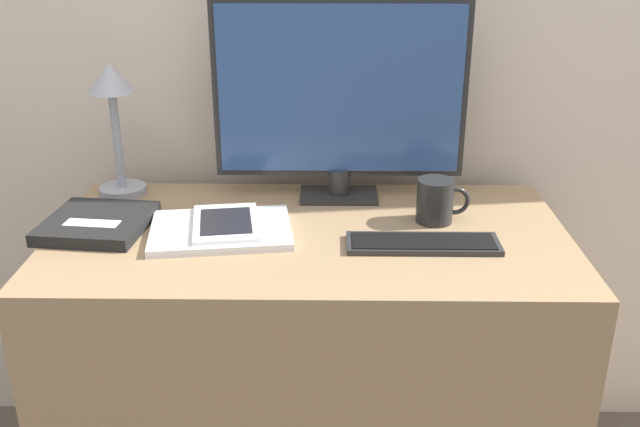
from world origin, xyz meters
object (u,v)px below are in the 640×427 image
(ereader, at_px, (226,223))
(desk_lamp, at_px, (114,109))
(notebook, at_px, (97,223))
(coffee_mug, at_px, (436,201))
(laptop, at_px, (221,230))
(monitor, at_px, (340,97))
(keyboard, at_px, (423,243))

(ereader, distance_m, desk_lamp, 0.41)
(ereader, distance_m, notebook, 0.28)
(notebook, distance_m, coffee_mug, 0.74)
(ereader, relative_size, desk_lamp, 0.69)
(laptop, distance_m, coffee_mug, 0.47)
(monitor, xyz_separation_m, laptop, (-0.25, -0.22, -0.24))
(keyboard, bearing_deg, notebook, 173.55)
(notebook, bearing_deg, monitor, 20.61)
(monitor, xyz_separation_m, keyboard, (0.17, -0.28, -0.24))
(laptop, xyz_separation_m, notebook, (-0.27, 0.02, 0.01))
(monitor, bearing_deg, ereader, -139.17)
(keyboard, height_order, laptop, laptop)
(keyboard, height_order, desk_lamp, desk_lamp)
(monitor, distance_m, ereader, 0.39)
(keyboard, bearing_deg, monitor, 121.67)
(keyboard, xyz_separation_m, desk_lamp, (-0.70, 0.29, 0.21))
(laptop, bearing_deg, coffee_mug, 9.03)
(monitor, distance_m, laptop, 0.41)
(keyboard, height_order, coffee_mug, coffee_mug)
(laptop, height_order, notebook, notebook)
(laptop, bearing_deg, monitor, 40.75)
(laptop, xyz_separation_m, coffee_mug, (0.47, 0.07, 0.04))
(keyboard, distance_m, ereader, 0.42)
(monitor, height_order, coffee_mug, monitor)
(monitor, height_order, laptop, monitor)
(laptop, xyz_separation_m, desk_lamp, (-0.27, 0.23, 0.20))
(ereader, height_order, desk_lamp, desk_lamp)
(keyboard, relative_size, notebook, 1.32)
(keyboard, bearing_deg, coffee_mug, 72.19)
(laptop, bearing_deg, desk_lamp, 139.69)
(notebook, height_order, coffee_mug, coffee_mug)
(laptop, height_order, ereader, ereader)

